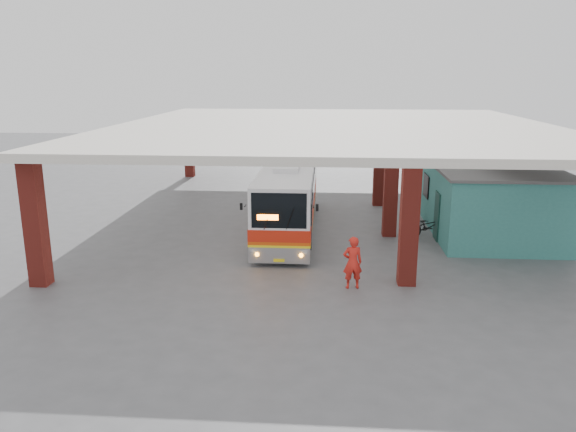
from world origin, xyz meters
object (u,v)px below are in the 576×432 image
(motorcycle, at_px, (429,226))
(red_chair, at_px, (412,215))
(pedestrian, at_px, (353,263))
(coach_bus, at_px, (289,196))

(motorcycle, bearing_deg, red_chair, 4.21)
(pedestrian, bearing_deg, coach_bus, -79.75)
(pedestrian, xyz_separation_m, red_chair, (3.20, 8.82, -0.50))
(coach_bus, distance_m, pedestrian, 7.73)
(red_chair, bearing_deg, coach_bus, -152.09)
(pedestrian, bearing_deg, red_chair, -120.00)
(coach_bus, distance_m, motorcycle, 6.42)
(coach_bus, bearing_deg, red_chair, 14.85)
(pedestrian, bearing_deg, motorcycle, -130.21)
(coach_bus, xyz_separation_m, pedestrian, (2.67, -7.22, -0.69))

